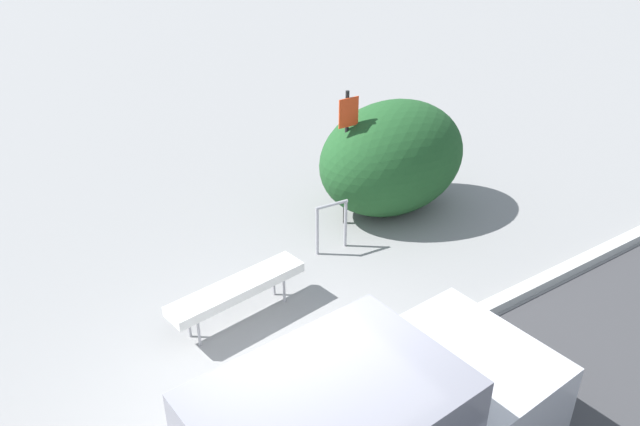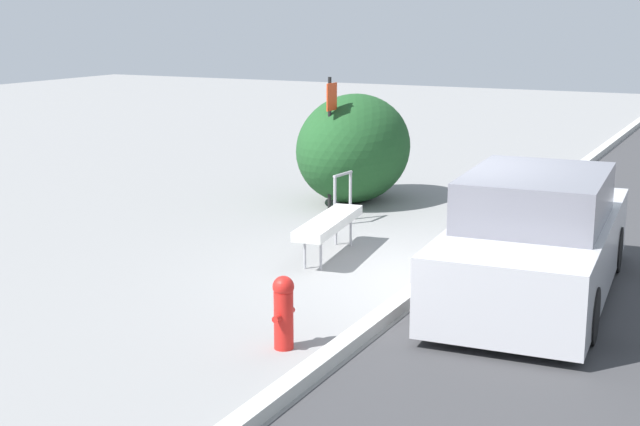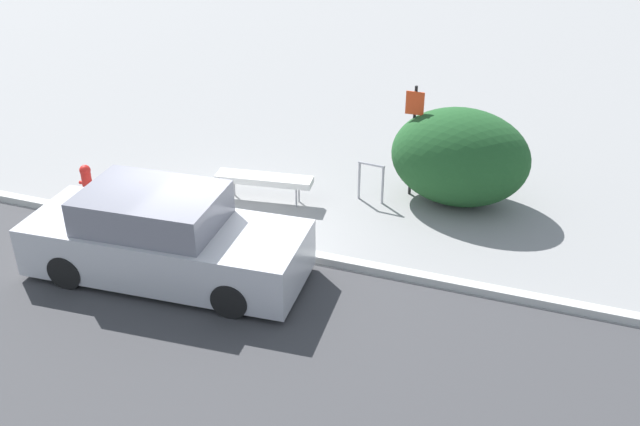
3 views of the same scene
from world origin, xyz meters
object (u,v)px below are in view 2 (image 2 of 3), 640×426
object	(u,v)px
bench	(329,223)
sign_post	(330,131)
bike_rack	(343,192)
fire_hydrant	(284,310)
parked_car_near	(536,241)

from	to	relation	value
bench	sign_post	bearing A→B (deg)	17.94
bike_rack	fire_hydrant	bearing A→B (deg)	-160.63
parked_car_near	bench	bearing A→B (deg)	77.09
sign_post	fire_hydrant	xyz separation A→B (m)	(-6.02, -2.44, -0.98)
fire_hydrant	parked_car_near	distance (m)	3.43
fire_hydrant	parked_car_near	xyz separation A→B (m)	(2.88, -1.84, 0.28)
bike_rack	fire_hydrant	size ratio (longest dim) A/B	1.08
sign_post	parked_car_near	xyz separation A→B (m)	(-3.13, -4.28, -0.70)
bench	bike_rack	size ratio (longest dim) A/B	2.39
bike_rack	sign_post	xyz separation A→B (m)	(0.67, 0.56, 0.88)
bench	parked_car_near	size ratio (longest dim) A/B	0.42
bench	parked_car_near	world-z (taller)	parked_car_near
sign_post	bike_rack	bearing A→B (deg)	-140.16
sign_post	parked_car_near	world-z (taller)	sign_post
bike_rack	fire_hydrant	distance (m)	5.67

